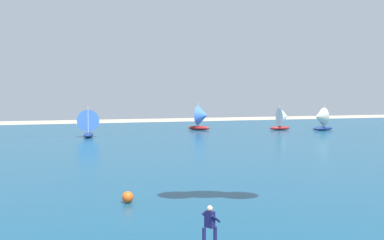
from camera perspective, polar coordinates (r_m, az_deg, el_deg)
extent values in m
cube|color=navy|center=(49.89, -12.23, -3.58)|extent=(160.00, 90.00, 0.10)
cylinder|color=#19194C|center=(16.89, 1.57, -15.01)|extent=(0.14, 0.14, 0.80)
cylinder|color=#19194C|center=(17.01, 3.00, -14.87)|extent=(0.14, 0.14, 0.80)
cube|color=#19194C|center=(16.74, 2.29, -12.66)|extent=(0.37, 0.42, 0.60)
sphere|color=beige|center=(16.64, 2.30, -11.30)|extent=(0.22, 0.22, 0.22)
cylinder|color=#19194C|center=(16.92, 1.86, -12.32)|extent=(0.48, 0.33, 0.39)
cylinder|color=#19194C|center=(16.66, 3.08, -12.57)|extent=(0.48, 0.33, 0.39)
ellipsoid|color=maroon|center=(75.56, 11.26, -1.03)|extent=(3.67, 1.61, 0.67)
cylinder|color=silver|center=(75.38, 11.16, 0.57)|extent=(0.11, 0.11, 3.56)
cone|color=white|center=(75.70, 11.70, 0.44)|extent=(1.88, 3.14, 2.99)
ellipsoid|color=navy|center=(62.61, -13.19, -1.89)|extent=(2.08, 3.82, 0.68)
cylinder|color=silver|center=(62.30, -13.24, 0.07)|extent=(0.11, 0.11, 3.63)
cone|color=#3F72CC|center=(63.09, -13.14, -0.05)|extent=(3.34, 2.27, 3.05)
ellipsoid|color=navy|center=(76.28, 16.49, -1.05)|extent=(3.66, 1.40, 0.68)
cylinder|color=silver|center=(76.26, 16.63, 0.55)|extent=(0.11, 0.11, 3.60)
cone|color=silver|center=(75.84, 16.13, 0.41)|extent=(1.71, 3.10, 3.03)
ellipsoid|color=maroon|center=(73.90, 0.89, -1.03)|extent=(3.78, 3.60, 0.73)
cylinder|color=silver|center=(73.84, 0.76, 0.76)|extent=(0.12, 0.12, 3.89)
cone|color=#3F72CC|center=(73.53, 1.37, 0.60)|extent=(3.45, 3.57, 3.27)
sphere|color=#E55919|center=(24.20, -8.28, -9.80)|extent=(0.62, 0.62, 0.62)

